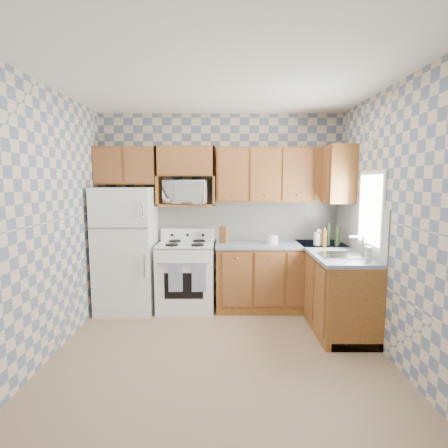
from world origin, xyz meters
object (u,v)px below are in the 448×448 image
at_px(refrigerator, 127,249).
at_px(stove_body, 186,277).
at_px(microwave, 187,192).
at_px(electric_kettle, 319,239).

distance_m(refrigerator, stove_body, 0.89).
relative_size(microwave, electric_kettle, 3.60).
bearing_deg(stove_body, microwave, 87.05).
xyz_separation_m(refrigerator, electric_kettle, (2.58, -0.11, 0.16)).
distance_m(microwave, electric_kettle, 1.90).
height_order(refrigerator, electric_kettle, refrigerator).
relative_size(refrigerator, electric_kettle, 10.10).
relative_size(refrigerator, microwave, 2.81).
bearing_deg(microwave, electric_kettle, 0.62).
distance_m(stove_body, microwave, 1.18).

